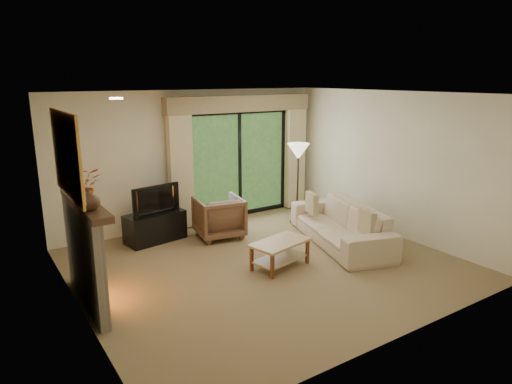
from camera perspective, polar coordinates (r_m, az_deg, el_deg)
floor at (r=7.18m, az=1.33°, el=-9.04°), size 5.50×5.50×0.00m
ceiling at (r=6.60m, az=1.46°, el=12.18°), size 5.50×5.50×0.00m
wall_back at (r=8.90m, az=-7.81°, el=4.17°), size 5.00×0.00×5.00m
wall_front at (r=5.00m, az=17.95°, el=-4.39°), size 5.00×0.00×5.00m
wall_left at (r=5.72m, az=-21.92°, el=-2.40°), size 0.00×5.00×5.00m
wall_right at (r=8.61m, az=16.67°, el=3.35°), size 0.00×5.00×5.00m
fireplace at (r=6.12m, az=-20.67°, el=-7.30°), size 0.24×1.70×1.37m
mirror at (r=5.79m, az=-22.58°, el=4.33°), size 0.07×1.45×1.02m
sliding_door at (r=9.36m, az=-2.11°, el=3.54°), size 2.26×0.10×2.16m
curtain_left at (r=8.63m, az=-9.43°, el=3.12°), size 0.45×0.18×2.35m
curtain_right at (r=10.01m, az=4.86°, el=4.78°), size 0.45×0.18×2.35m
cornice at (r=9.13m, az=-1.88°, el=10.99°), size 3.20×0.24×0.32m
media_console at (r=8.26m, az=-12.49°, el=-4.29°), size 1.09×0.62×0.52m
tv at (r=8.12m, az=-12.69°, el=-0.84°), size 0.90×0.25×0.51m
armchair at (r=8.28m, az=-4.67°, el=-3.12°), size 0.92×0.94×0.75m
sofa at (r=8.07m, az=10.48°, el=-3.98°), size 1.57×2.53×0.69m
pillow_near at (r=7.50m, az=13.72°, el=-3.69°), size 0.22×0.41×0.40m
pillow_far at (r=8.44m, az=6.97°, el=-1.39°), size 0.21×0.39×0.38m
coffee_table at (r=7.02m, az=3.03°, el=-7.76°), size 1.01×0.70×0.42m
floor_lamp at (r=8.98m, az=5.22°, el=1.04°), size 0.47×0.47×1.59m
vase at (r=5.47m, az=-20.14°, el=-0.85°), size 0.30×0.30×0.25m
branches at (r=5.66m, az=-20.78°, el=0.64°), size 0.44×0.39×0.45m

